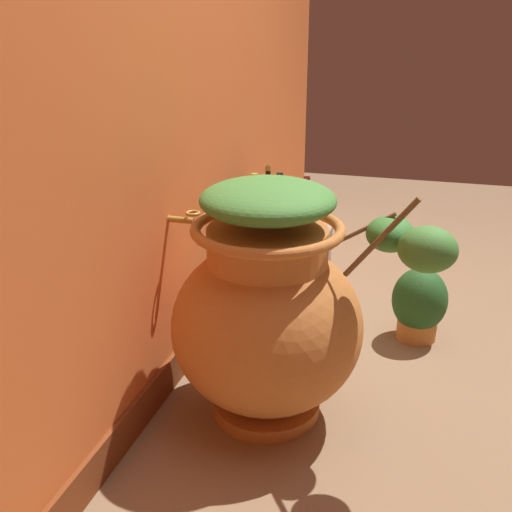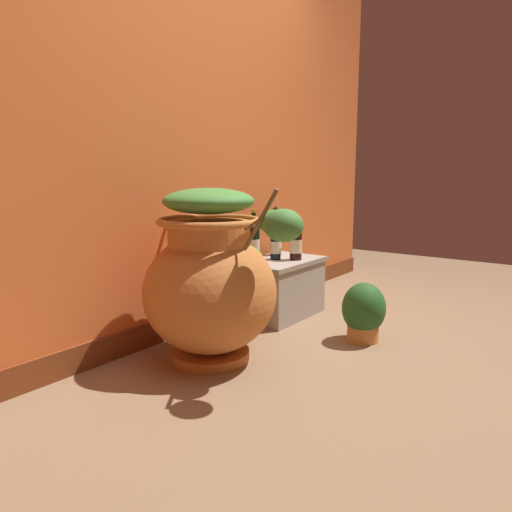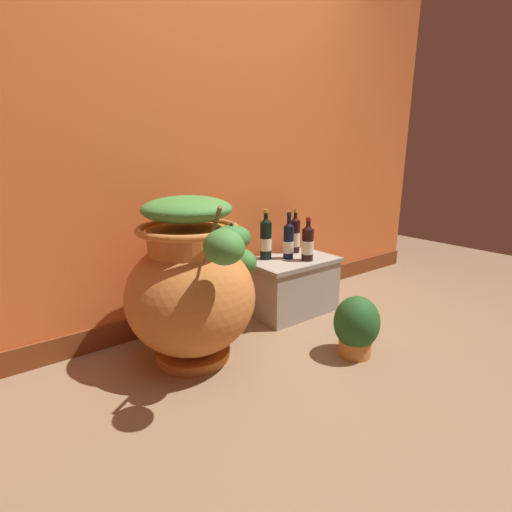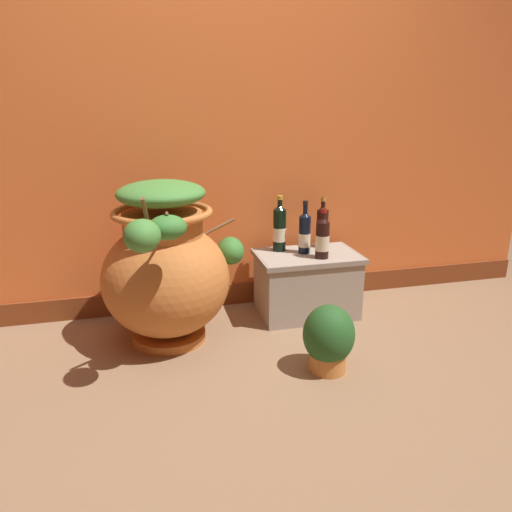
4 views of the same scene
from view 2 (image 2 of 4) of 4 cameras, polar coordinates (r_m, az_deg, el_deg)
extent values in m
plane|color=#896B4C|center=(2.47, 12.73, -13.23)|extent=(7.00, 7.00, 0.00)
cube|color=#D6662D|center=(2.98, -8.69, 16.36)|extent=(4.40, 0.20, 2.60)
cube|color=brown|center=(3.02, -6.67, -7.29)|extent=(4.40, 0.02, 0.14)
cylinder|color=#B28433|center=(2.69, -9.98, 4.11)|extent=(0.02, 0.10, 0.02)
torus|color=#B28433|center=(2.65, -9.25, 4.70)|extent=(0.06, 0.06, 0.01)
cylinder|color=#C17033|center=(2.53, -5.46, -11.81)|extent=(0.40, 0.40, 0.05)
ellipsoid|color=#C17033|center=(2.43, -5.59, -4.47)|extent=(0.69, 0.69, 0.62)
cylinder|color=#C17033|center=(2.37, -5.71, 2.40)|extent=(0.41, 0.41, 0.15)
torus|color=#C17033|center=(2.36, -5.74, 4.24)|extent=(0.52, 0.52, 0.04)
cylinder|color=brown|center=(2.16, 0.60, 4.57)|extent=(0.01, 0.19, 0.13)
ellipsoid|color=#387A33|center=(2.11, 2.34, 4.18)|extent=(0.17, 0.15, 0.11)
cylinder|color=brown|center=(2.06, 0.51, 4.32)|extent=(0.06, 0.22, 0.29)
ellipsoid|color=#428438|center=(1.95, 3.31, 3.74)|extent=(0.15, 0.18, 0.14)
cylinder|color=brown|center=(2.63, -1.80, 2.58)|extent=(0.18, 0.04, 0.09)
ellipsoid|color=#387A33|center=(2.70, -1.09, -0.29)|extent=(0.15, 0.20, 0.15)
ellipsoid|color=#428438|center=(2.35, -5.78, 6.67)|extent=(0.46, 0.46, 0.13)
cube|color=#9E9384|center=(3.21, 2.92, -3.86)|extent=(0.58, 0.38, 0.39)
cube|color=gray|center=(3.17, 2.95, -0.69)|extent=(0.62, 0.40, 0.03)
cylinder|color=black|center=(3.34, 2.46, 2.15)|extent=(0.07, 0.07, 0.24)
cone|color=black|center=(3.32, 2.48, 4.39)|extent=(0.07, 0.07, 0.04)
cylinder|color=black|center=(3.32, 2.48, 4.87)|extent=(0.03, 0.03, 0.08)
cylinder|color=#B7932D|center=(3.32, 2.49, 5.36)|extent=(0.03, 0.03, 0.02)
cylinder|color=beige|center=(3.34, 2.46, 1.79)|extent=(0.07, 0.07, 0.10)
cylinder|color=black|center=(3.16, 2.40, 1.63)|extent=(0.07, 0.07, 0.23)
cone|color=black|center=(3.14, 2.42, 3.91)|extent=(0.07, 0.07, 0.04)
cylinder|color=black|center=(3.14, 2.42, 4.55)|extent=(0.03, 0.03, 0.10)
cylinder|color=black|center=(3.13, 2.42, 5.19)|extent=(0.03, 0.03, 0.02)
cylinder|color=beige|center=(3.16, 2.39, 1.07)|extent=(0.07, 0.07, 0.08)
cylinder|color=black|center=(3.10, -0.29, 1.76)|extent=(0.08, 0.08, 0.26)
cone|color=black|center=(3.08, -0.29, 4.39)|extent=(0.08, 0.08, 0.04)
cylinder|color=black|center=(3.08, -0.29, 4.93)|extent=(0.03, 0.03, 0.09)
cylinder|color=#B7932D|center=(3.08, -0.30, 5.50)|extent=(0.03, 0.03, 0.02)
cylinder|color=beige|center=(3.10, -0.29, 1.30)|extent=(0.08, 0.08, 0.08)
cylinder|color=black|center=(3.15, 4.86, 1.49)|extent=(0.08, 0.08, 0.22)
cone|color=black|center=(3.14, 4.89, 3.70)|extent=(0.08, 0.08, 0.04)
cylinder|color=black|center=(3.13, 4.90, 4.16)|extent=(0.03, 0.03, 0.08)
cylinder|color=maroon|center=(3.13, 4.90, 4.66)|extent=(0.03, 0.03, 0.02)
cylinder|color=beige|center=(3.15, 4.85, 1.20)|extent=(0.08, 0.08, 0.09)
cylinder|color=#CC7F3D|center=(2.83, 12.85, -8.76)|extent=(0.18, 0.18, 0.13)
torus|color=#BB7538|center=(2.82, 12.89, -7.76)|extent=(0.20, 0.20, 0.02)
ellipsoid|color=#235623|center=(2.79, 12.95, -6.19)|extent=(0.25, 0.25, 0.30)
camera|label=1|loc=(1.17, -60.35, 25.29)|focal=41.23mm
camera|label=3|loc=(0.90, 45.54, 15.55)|focal=26.33mm
camera|label=4|loc=(1.88, 68.37, 13.78)|focal=34.15mm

